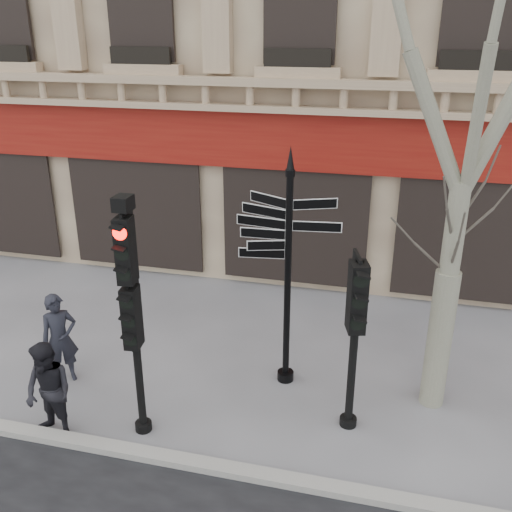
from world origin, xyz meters
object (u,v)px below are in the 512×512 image
at_px(traffic_signal_main, 131,292).
at_px(fingerpost, 289,231).
at_px(pedestrian_b, 49,392).
at_px(pedestrian_a, 60,339).
at_px(traffic_signal_secondary, 356,315).

bearing_deg(traffic_signal_main, fingerpost, 38.43).
relative_size(traffic_signal_main, pedestrian_b, 2.36).
height_order(fingerpost, pedestrian_a, fingerpost).
distance_m(traffic_signal_secondary, pedestrian_b, 4.78).
distance_m(fingerpost, pedestrian_a, 4.48).
relative_size(traffic_signal_secondary, pedestrian_a, 1.69).
bearing_deg(pedestrian_b, traffic_signal_main, 36.41).
xyz_separation_m(traffic_signal_secondary, pedestrian_a, (-5.11, 0.02, -1.15)).
xyz_separation_m(pedestrian_a, pedestrian_b, (0.68, -1.41, -0.03)).
bearing_deg(pedestrian_b, fingerpost, 52.52).
relative_size(pedestrian_a, pedestrian_b, 1.03).
relative_size(traffic_signal_main, pedestrian_a, 2.28).
bearing_deg(fingerpost, traffic_signal_main, -132.50).
distance_m(fingerpost, traffic_signal_secondary, 1.80).
xyz_separation_m(traffic_signal_secondary, pedestrian_b, (-4.42, -1.39, -1.18)).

